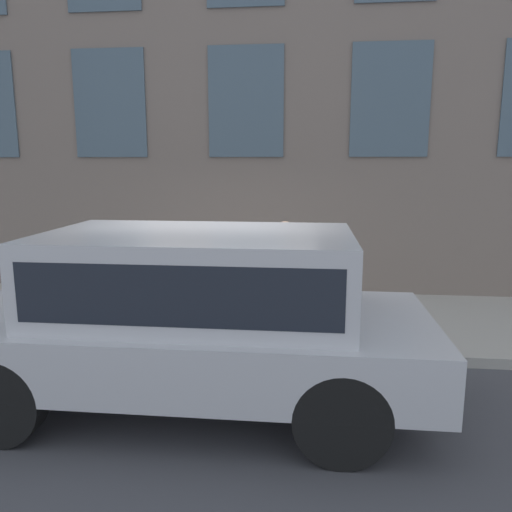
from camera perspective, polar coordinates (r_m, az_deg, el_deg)
ground_plane at (r=6.61m, az=-4.36°, el=-11.54°), size 80.00×80.00×0.00m
sidewalk at (r=7.97m, az=-2.42°, el=-7.05°), size 3.00×60.00×0.14m
fire_hydrant at (r=6.93m, az=-3.32°, el=-5.69°), size 0.33×0.44×0.80m
person at (r=6.94m, az=3.30°, el=-1.13°), size 0.38×0.25×1.56m
parked_truck_silver_near at (r=5.10m, az=-7.09°, el=-5.77°), size 2.06×4.85×1.82m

